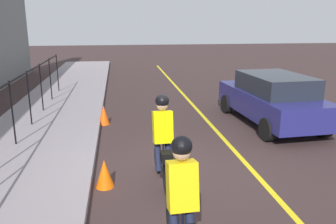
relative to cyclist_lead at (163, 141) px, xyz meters
The scene contains 8 objects.
ground_plane 1.17m from the cyclist_lead, 34.01° to the right, with size 80.00×80.00×0.00m, color #372727.
lane_line_centre 2.28m from the cyclist_lead, 73.28° to the right, with size 36.00×0.12×0.01m, color yellow.
sidewalk 3.17m from the cyclist_lead, 78.62° to the left, with size 40.00×3.20×0.15m, color gray.
cyclist_lead is the anchor object (origin of this frame).
cyclist_follow 2.41m from the cyclist_lead, behind, with size 1.71×0.38×1.83m.
patrol_sedan 5.33m from the cyclist_lead, 46.63° to the right, with size 4.50×2.13×1.58m.
traffic_cone_near 1.29m from the cyclist_lead, 85.60° to the left, with size 0.36×0.36×0.56m, color #F66009.
traffic_cone_far 4.59m from the cyclist_lead, 16.36° to the left, with size 0.36×0.36×0.61m, color #E9520D.
Camera 1 is at (-6.82, 1.20, 3.15)m, focal length 37.15 mm.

